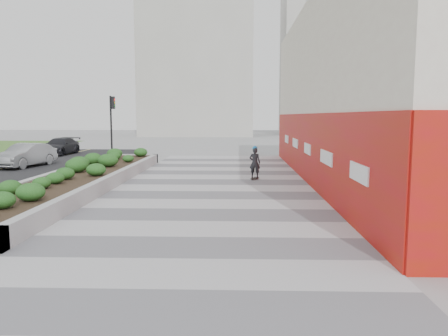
% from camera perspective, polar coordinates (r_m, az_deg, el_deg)
% --- Properties ---
extents(ground, '(160.00, 160.00, 0.00)m').
position_cam_1_polar(ground, '(11.19, -3.14, -8.20)').
color(ground, gray).
rests_on(ground, ground).
extents(walkway, '(8.00, 36.00, 0.01)m').
position_cam_1_polar(walkway, '(14.10, -2.09, -5.03)').
color(walkway, '#A8A8AD').
rests_on(walkway, ground).
extents(building, '(6.04, 24.08, 8.00)m').
position_cam_1_polar(building, '(20.68, 19.03, 9.43)').
color(building, beige).
rests_on(building, ground).
extents(planter, '(3.00, 18.00, 0.90)m').
position_cam_1_polar(planter, '(19.07, -17.98, -0.99)').
color(planter, '#9E9EA0').
rests_on(planter, ground).
extents(traffic_signal_near, '(0.33, 0.28, 4.20)m').
position_cam_1_polar(traffic_signal_near, '(29.43, -14.41, 6.33)').
color(traffic_signal_near, black).
rests_on(traffic_signal_near, ground).
extents(distant_bldg_north_l, '(16.00, 12.00, 20.00)m').
position_cam_1_polar(distant_bldg_north_l, '(66.42, -3.43, 12.93)').
color(distant_bldg_north_l, '#ADAAA3').
rests_on(distant_bldg_north_l, ground).
extents(distant_bldg_north_r, '(14.00, 10.00, 24.00)m').
position_cam_1_polar(distant_bldg_north_r, '(72.73, 13.32, 13.81)').
color(distant_bldg_north_r, '#ADAAA3').
rests_on(distant_bldg_north_r, ground).
extents(manhole_cover, '(0.44, 0.44, 0.01)m').
position_cam_1_polar(manhole_cover, '(14.08, -0.05, -5.05)').
color(manhole_cover, '#595654').
rests_on(manhole_cover, ground).
extents(skateboarder, '(0.56, 0.74, 1.54)m').
position_cam_1_polar(skateboarder, '(20.00, 4.04, 0.72)').
color(skateboarder, beige).
rests_on(skateboarder, ground).
extents(car_silver, '(2.15, 4.25, 1.34)m').
position_cam_1_polar(car_silver, '(27.40, -24.45, 1.53)').
color(car_silver, '#9A9DA1').
rests_on(car_silver, ground).
extents(car_dark, '(1.94, 4.40, 1.26)m').
position_cam_1_polar(car_dark, '(35.18, -20.65, 2.67)').
color(car_dark, black).
rests_on(car_dark, ground).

